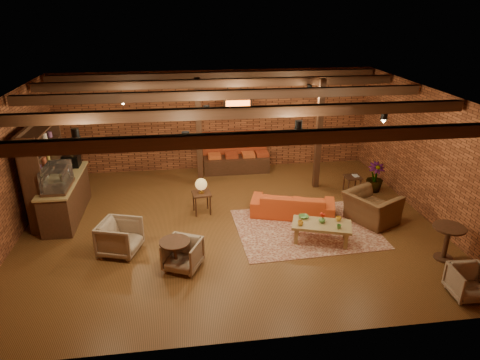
{
  "coord_description": "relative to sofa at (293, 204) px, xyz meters",
  "views": [
    {
      "loc": [
        -1.02,
        -9.38,
        5.16
      ],
      "look_at": [
        0.28,
        0.2,
        1.1
      ],
      "focal_mm": 32.0,
      "sensor_mm": 36.0,
      "label": 1
    }
  ],
  "objects": [
    {
      "name": "shelving_hutch",
      "position": [
        -6.16,
        0.83,
        0.89
      ],
      "size": [
        0.52,
        2.0,
        2.4
      ],
      "primitive_type": null,
      "color": "#301F10",
      "rests_on": "ground"
    },
    {
      "name": "armchair_right",
      "position": [
        1.86,
        -0.6,
        0.2
      ],
      "size": [
        1.22,
        1.4,
        1.03
      ],
      "primitive_type": "imported",
      "rotation": [
        0.0,
        0.0,
        2.05
      ],
      "color": "brown",
      "rests_on": "floor"
    },
    {
      "name": "plant_tall",
      "position": [
        2.74,
        1.17,
        0.99
      ],
      "size": [
        1.56,
        1.56,
        2.61
      ],
      "primitive_type": "imported",
      "rotation": [
        0.0,
        0.0,
        -0.07
      ],
      "color": "#4C7F4C",
      "rests_on": "floor"
    },
    {
      "name": "wall_back",
      "position": [
        -1.66,
        3.73,
        1.29
      ],
      "size": [
        10.0,
        0.02,
        3.2
      ],
      "primitive_type": "cube",
      "color": "brown",
      "rests_on": "ground"
    },
    {
      "name": "floor",
      "position": [
        -1.66,
        -0.27,
        -0.31
      ],
      "size": [
        10.0,
        10.0,
        0.0
      ],
      "primitive_type": "plane",
      "color": "#422A10",
      "rests_on": "ground"
    },
    {
      "name": "side_table_book",
      "position": [
        2.07,
        1.19,
        0.15
      ],
      "size": [
        0.45,
        0.45,
        0.51
      ],
      "rotation": [
        0.0,
        0.0,
        0.01
      ],
      "color": "#301F10",
      "rests_on": "floor"
    },
    {
      "name": "service_counter",
      "position": [
        -5.76,
        0.73,
        0.49
      ],
      "size": [
        0.8,
        2.5,
        1.6
      ],
      "primitive_type": null,
      "color": "#301F10",
      "rests_on": "ground"
    },
    {
      "name": "sofa",
      "position": [
        0.0,
        0.0,
        0.0
      ],
      "size": [
        2.27,
        1.41,
        0.62
      ],
      "primitive_type": "imported",
      "rotation": [
        0.0,
        0.0,
        2.85
      ],
      "color": "#C9461B",
      "rests_on": "floor"
    },
    {
      "name": "post_left",
      "position": [
        -2.26,
        2.33,
        1.29
      ],
      "size": [
        0.16,
        0.16,
        3.2
      ],
      "primitive_type": "cube",
      "color": "#301F10",
      "rests_on": "ground"
    },
    {
      "name": "post_right",
      "position": [
        1.14,
        1.73,
        1.29
      ],
      "size": [
        0.16,
        0.16,
        3.2
      ],
      "primitive_type": "cube",
      "color": "#301F10",
      "rests_on": "ground"
    },
    {
      "name": "banquette",
      "position": [
        -1.06,
        3.28,
        0.19
      ],
      "size": [
        2.1,
        0.7,
        1.0
      ],
      "primitive_type": null,
      "color": "maroon",
      "rests_on": "ground"
    },
    {
      "name": "service_sign",
      "position": [
        -1.06,
        2.83,
        2.04
      ],
      "size": [
        0.86,
        0.06,
        0.3
      ],
      "primitive_type": "cube",
      "color": "orange",
      "rests_on": "ceiling"
    },
    {
      "name": "round_table_right",
      "position": [
        2.74,
        -2.43,
        0.21
      ],
      "size": [
        0.67,
        0.67,
        0.78
      ],
      "color": "#301F10",
      "rests_on": "floor"
    },
    {
      "name": "ceiling_spotlights",
      "position": [
        -1.66,
        -0.27,
        2.55
      ],
      "size": [
        6.4,
        4.4,
        0.28
      ],
      "primitive_type": null,
      "color": "black",
      "rests_on": "ceiling"
    },
    {
      "name": "armchair_a",
      "position": [
        -4.2,
        -1.24,
        0.11
      ],
      "size": [
        0.96,
        1.0,
        0.83
      ],
      "primitive_type": "imported",
      "rotation": [
        0.0,
        0.0,
        1.27
      ],
      "color": "#B7A78D",
      "rests_on": "floor"
    },
    {
      "name": "rug",
      "position": [
        0.16,
        -0.75,
        -0.3
      ],
      "size": [
        3.46,
        2.71,
        0.01
      ],
      "primitive_type": "cube",
      "rotation": [
        0.0,
        0.0,
        0.05
      ],
      "color": "maroon",
      "rests_on": "floor"
    },
    {
      "name": "ceiling_beams",
      "position": [
        -1.66,
        -0.27,
        2.77
      ],
      "size": [
        9.8,
        6.4,
        0.22
      ],
      "primitive_type": null,
      "color": "#301F10",
      "rests_on": "ceiling"
    },
    {
      "name": "armchair_b",
      "position": [
        -2.84,
        -2.03,
        0.05
      ],
      "size": [
        0.9,
        0.88,
        0.71
      ],
      "primitive_type": "imported",
      "rotation": [
        0.0,
        0.0,
        -0.44
      ],
      "color": "#B7A78D",
      "rests_on": "floor"
    },
    {
      "name": "plant_counter",
      "position": [
        -5.66,
        0.93,
        0.91
      ],
      "size": [
        0.35,
        0.39,
        0.3
      ],
      "primitive_type": "imported",
      "color": "#337F33",
      "rests_on": "service_counter"
    },
    {
      "name": "round_table_left",
      "position": [
        -2.99,
        -2.04,
        0.14
      ],
      "size": [
        0.63,
        0.63,
        0.66
      ],
      "color": "#301F10",
      "rests_on": "floor"
    },
    {
      "name": "coffee_table",
      "position": [
        0.32,
        -1.36,
        0.1
      ],
      "size": [
        1.47,
        1.05,
        0.71
      ],
      "rotation": [
        0.0,
        0.0,
        -0.33
      ],
      "color": "olive",
      "rests_on": "floor"
    },
    {
      "name": "ceiling",
      "position": [
        -1.66,
        -0.27,
        2.89
      ],
      "size": [
        10.0,
        8.0,
        0.02
      ],
      "primitive_type": "cube",
      "color": "black",
      "rests_on": "wall_back"
    },
    {
      "name": "wall_right",
      "position": [
        3.34,
        -0.27,
        1.29
      ],
      "size": [
        0.02,
        8.0,
        3.2
      ],
      "primitive_type": "cube",
      "color": "brown",
      "rests_on": "ground"
    },
    {
      "name": "armchair_far",
      "position": [
        2.45,
        -3.67,
        0.02
      ],
      "size": [
        0.68,
        0.64,
        0.67
      ],
      "primitive_type": "imported",
      "rotation": [
        0.0,
        0.0,
        -0.06
      ],
      "color": "#B7A78D",
      "rests_on": "floor"
    },
    {
      "name": "wall_front",
      "position": [
        -1.66,
        -4.27,
        1.29
      ],
      "size": [
        10.0,
        0.02,
        3.2
      ],
      "primitive_type": "cube",
      "color": "brown",
      "rests_on": "ground"
    },
    {
      "name": "ceiling_pipe",
      "position": [
        -1.66,
        1.33,
        2.54
      ],
      "size": [
        9.6,
        0.12,
        0.12
      ],
      "primitive_type": "cylinder",
      "rotation": [
        0.0,
        1.57,
        0.0
      ],
      "color": "black",
      "rests_on": "ceiling"
    },
    {
      "name": "wall_left",
      "position": [
        -6.66,
        -0.27,
        1.29
      ],
      "size": [
        0.02,
        8.0,
        3.2
      ],
      "primitive_type": "cube",
      "color": "brown",
      "rests_on": "ground"
    },
    {
      "name": "side_table_lamp",
      "position": [
        -2.32,
        0.44,
        0.43
      ],
      "size": [
        0.52,
        0.52,
        0.97
      ],
      "rotation": [
        0.0,
        0.0,
        0.13
      ],
      "color": "#301F10",
      "rests_on": "floor"
    }
  ]
}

